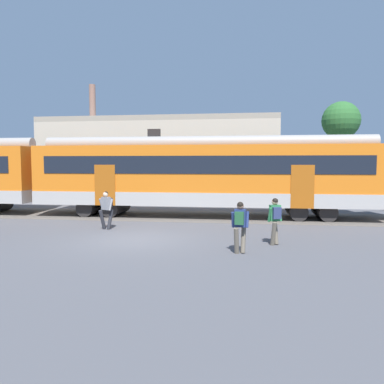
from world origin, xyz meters
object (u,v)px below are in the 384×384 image
at_px(pedestrian_navy, 240,223).
at_px(pedestrian_green, 275,217).
at_px(pedestrian_grey, 107,207).
at_px(commuter_train, 54,174).

bearing_deg(pedestrian_navy, pedestrian_green, 49.32).
height_order(pedestrian_grey, pedestrian_green, same).
bearing_deg(pedestrian_green, pedestrian_grey, 162.23).
xyz_separation_m(pedestrian_grey, pedestrian_navy, (5.80, -3.65, 0.00)).
distance_m(pedestrian_grey, pedestrian_navy, 6.85).
height_order(commuter_train, pedestrian_grey, commuter_train).
bearing_deg(pedestrian_navy, commuter_train, 142.42).
bearing_deg(pedestrian_navy, pedestrian_grey, 147.80).
xyz_separation_m(commuter_train, pedestrian_navy, (10.55, -8.12, -1.26)).
relative_size(pedestrian_navy, pedestrian_green, 1.00).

